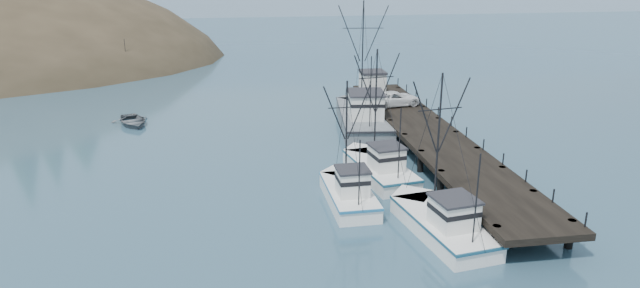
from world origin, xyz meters
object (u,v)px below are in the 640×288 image
object	(u,v)px
trawler_mid	(348,192)
trawler_far	(379,167)
pier	(430,136)
pickup_truck	(396,99)
motorboat	(133,125)
trawler_near	(440,222)
pier_shed	(373,82)
work_vessel	(363,116)

from	to	relation	value
trawler_mid	trawler_far	world-z (taller)	trawler_far
pier	pickup_truck	size ratio (longest dim) A/B	7.41
pier	trawler_mid	size ratio (longest dim) A/B	4.48
pier	trawler_mid	bearing A→B (deg)	-134.53
pickup_truck	motorboat	bearing A→B (deg)	72.60
trawler_near	trawler_mid	bearing A→B (deg)	130.66
pier	trawler_near	distance (m)	17.39
pickup_truck	motorboat	world-z (taller)	pickup_truck
trawler_far	trawler_mid	bearing A→B (deg)	-126.54
trawler_near	motorboat	bearing A→B (deg)	129.11
trawler_far	pickup_truck	size ratio (longest dim) A/B	1.91
pickup_truck	motorboat	xyz separation A→B (m)	(-29.89, 3.68, -2.83)
motorboat	trawler_mid	bearing A→B (deg)	-71.14
pier_shed	motorboat	size ratio (longest dim) A/B	0.55
pier	trawler_far	bearing A→B (deg)	-140.43
pickup_truck	pier_shed	bearing A→B (deg)	-1.40
pier	trawler_far	xyz separation A→B (m)	(-6.56, -5.42, -0.87)
pier	work_vessel	bearing A→B (deg)	115.41
pier	pickup_truck	world-z (taller)	pickup_truck
pier	pier_shed	world-z (taller)	pier_shed
motorboat	pier	bearing A→B (deg)	-45.39
work_vessel	pickup_truck	xyz separation A→B (m)	(4.10, 1.26, 1.60)
pickup_truck	work_vessel	bearing A→B (deg)	96.75
trawler_mid	pier	bearing A→B (deg)	45.47
work_vessel	pickup_truck	world-z (taller)	work_vessel
pickup_truck	motorboat	size ratio (longest dim) A/B	1.03
trawler_far	motorboat	xyz separation A→B (m)	(-23.76, 19.91, -0.82)
work_vessel	pickup_truck	bearing A→B (deg)	17.13
trawler_near	motorboat	xyz separation A→B (m)	(-25.29, 31.11, -0.82)
trawler_far	motorboat	size ratio (longest dim) A/B	1.96
work_vessel	pickup_truck	distance (m)	4.58
pier_shed	pier	bearing A→B (deg)	-85.11
pickup_truck	trawler_far	bearing A→B (deg)	148.93
trawler_near	motorboat	distance (m)	40.10
trawler_mid	work_vessel	xyz separation A→B (m)	(5.78, 20.02, 0.41)
pier	motorboat	size ratio (longest dim) A/B	7.60
trawler_mid	pier_shed	bearing A→B (deg)	72.54
pier	trawler_near	xyz separation A→B (m)	(-5.04, -16.62, -0.87)
pier	work_vessel	world-z (taller)	work_vessel
pier_shed	motorboat	bearing A→B (deg)	-173.96
work_vessel	pickup_truck	size ratio (longest dim) A/B	2.91
pier_shed	trawler_near	bearing A→B (deg)	-95.91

